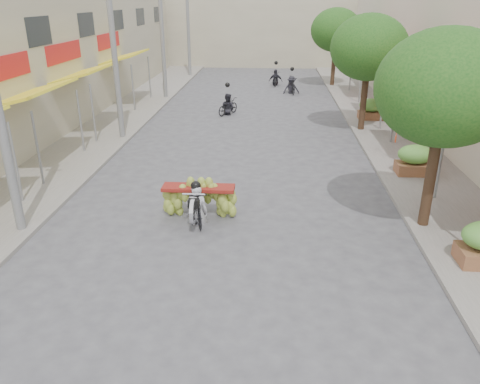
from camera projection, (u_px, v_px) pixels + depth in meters
name	position (u px, v px, depth m)	size (l,w,h in m)	color
ground	(207.00, 309.00, 9.45)	(120.00, 120.00, 0.00)	#55555A
sidewalk_left	(109.00, 121.00, 23.69)	(4.00, 60.00, 0.12)	gray
sidewalk_right	(390.00, 125.00, 22.80)	(4.00, 60.00, 0.12)	gray
far_building	(261.00, 25.00, 43.10)	(20.00, 6.00, 7.00)	#B0A78B
utility_pole_mid	(113.00, 45.00, 19.30)	(0.60, 0.24, 8.00)	slate
utility_pole_far	(162.00, 30.00, 27.59)	(0.60, 0.24, 8.00)	slate
utility_pole_back	(188.00, 23.00, 35.87)	(0.60, 0.24, 8.00)	slate
street_tree_near	(445.00, 88.00, 11.34)	(3.40, 3.40, 5.25)	#3A2719
street_tree_mid	(369.00, 48.00, 20.55)	(3.40, 3.40, 5.25)	#3A2719
street_tree_far	(336.00, 30.00, 31.60)	(3.40, 3.40, 5.25)	#3A2719
produce_crate_mid	(415.00, 157.00, 16.15)	(1.20, 0.88, 1.16)	brown
produce_crate_far	(371.00, 107.00, 23.52)	(1.20, 0.88, 1.16)	brown
banana_motorbike	(197.00, 197.00, 13.00)	(2.20, 1.88, 2.09)	black
market_umbrella	(401.00, 100.00, 16.88)	(2.18, 2.18, 1.63)	#CE431B
pedestrian	(367.00, 98.00, 24.29)	(0.95, 0.69, 1.75)	silver
bg_motorbike_a	(228.00, 100.00, 24.89)	(1.27, 1.63, 1.95)	black
bg_motorbike_b	(292.00, 81.00, 30.33)	(1.14, 1.97, 1.95)	black
bg_motorbike_c	(276.00, 74.00, 33.16)	(1.00, 1.64, 1.95)	black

